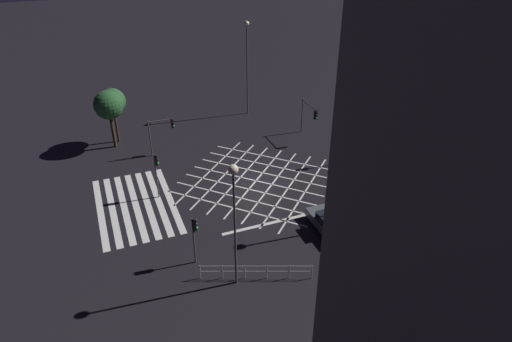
{
  "coord_description": "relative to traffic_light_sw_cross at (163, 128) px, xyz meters",
  "views": [
    {
      "loc": [
        31.26,
        -12.19,
        20.57
      ],
      "look_at": [
        0.0,
        0.0,
        0.97
      ],
      "focal_mm": 32.0,
      "sensor_mm": 36.0,
      "label": 1
    }
  ],
  "objects": [
    {
      "name": "street_lamp_far",
      "position": [
        16.5,
        12.58,
        4.61
      ],
      "size": [
        0.61,
        0.61,
        9.72
      ],
      "color": "#424244",
      "rests_on": "ground_plane"
    },
    {
      "name": "street_tree_far",
      "position": [
        -3.22,
        -4.32,
        1.7
      ],
      "size": [
        2.75,
        2.75,
        5.77
      ],
      "color": "#38281C",
      "rests_on": "ground_plane"
    },
    {
      "name": "traffic_light_median_north",
      "position": [
        7.79,
        13.97,
        -0.28
      ],
      "size": [
        0.36,
        0.39,
        3.32
      ],
      "rotation": [
        0.0,
        0.0,
        -1.57
      ],
      "color": "#424244",
      "rests_on": "ground_plane"
    },
    {
      "name": "street_tree_near",
      "position": [
        -4.31,
        -3.87,
        1.59
      ],
      "size": [
        2.54,
        2.54,
        5.55
      ],
      "color": "#38281C",
      "rests_on": "ground_plane"
    },
    {
      "name": "traffic_light_nw_main",
      "position": [
        2.02,
        14.25,
        0.07
      ],
      "size": [
        3.16,
        0.36,
        3.67
      ],
      "color": "#424244",
      "rests_on": "ground_plane"
    },
    {
      "name": "street_lamp_east",
      "position": [
        -6.33,
        10.72,
        4.47
      ],
      "size": [
        0.53,
        0.53,
        10.27
      ],
      "color": "#424244",
      "rests_on": "ground_plane"
    },
    {
      "name": "traffic_light_median_south",
      "position": [
        7.27,
        -1.96,
        0.14
      ],
      "size": [
        0.36,
        0.39,
        3.91
      ],
      "rotation": [
        0.0,
        0.0,
        1.57
      ],
      "color": "#424244",
      "rests_on": "ground_plane"
    },
    {
      "name": "street_lamp_west",
      "position": [
        18.79,
        0.64,
        3.74
      ],
      "size": [
        0.59,
        0.59,
        8.53
      ],
      "color": "#424244",
      "rests_on": "ground_plane"
    },
    {
      "name": "traffic_light_se_cross",
      "position": [
        16.02,
        -1.18,
        -0.09
      ],
      "size": [
        0.36,
        0.39,
        3.58
      ],
      "rotation": [
        0.0,
        0.0,
        1.57
      ],
      "color": "#424244",
      "rests_on": "ground_plane"
    },
    {
      "name": "road_markings",
      "position": [
        8.1,
        0.46,
        -2.66
      ],
      "size": [
        15.01,
        20.69,
        0.01
      ],
      "color": "silver",
      "rests_on": "ground_plane"
    },
    {
      "name": "pedestrian_railing",
      "position": [
        18.89,
        1.92,
        -1.99
      ],
      "size": [
        2.62,
        6.64,
        1.05
      ],
      "rotation": [
        0.0,
        0.0,
        1.2
      ],
      "color": "#B7B7BC",
      "rests_on": "ground_plane"
    },
    {
      "name": "traffic_light_sw_cross",
      "position": [
        0.0,
        0.0,
        0.0
      ],
      "size": [
        0.36,
        2.45,
        3.62
      ],
      "rotation": [
        0.0,
        0.0,
        1.57
      ],
      "color": "#424244",
      "rests_on": "ground_plane"
    },
    {
      "name": "waiting_car",
      "position": [
        16.17,
        8.74,
        -2.03
      ],
      "size": [
        4.17,
        1.87,
        1.36
      ],
      "rotation": [
        0.0,
        0.0,
        3.14
      ],
      "color": "#474C51",
      "rests_on": "ground_plane"
    },
    {
      "name": "ground_plane",
      "position": [
        7.8,
        6.24,
        -2.66
      ],
      "size": [
        200.0,
        200.0,
        0.0
      ],
      "primitive_type": "plane",
      "color": "black"
    }
  ]
}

